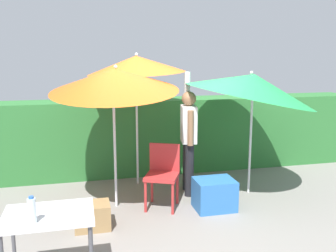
{
  "coord_description": "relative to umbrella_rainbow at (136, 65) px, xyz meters",
  "views": [
    {
      "loc": [
        -1.26,
        -4.98,
        2.14
      ],
      "look_at": [
        0.0,
        0.3,
        1.1
      ],
      "focal_mm": 39.79,
      "sensor_mm": 36.0,
      "label": 1
    }
  ],
  "objects": [
    {
      "name": "ground_plane",
      "position": [
        0.36,
        -0.96,
        -1.99
      ],
      "size": [
        24.0,
        24.0,
        0.0
      ],
      "primitive_type": "plane",
      "color": "gray"
    },
    {
      "name": "hedge_row",
      "position": [
        0.36,
        0.67,
        -1.31
      ],
      "size": [
        8.0,
        0.7,
        1.35
      ],
      "primitive_type": "cube",
      "color": "#2D7033",
      "rests_on": "ground_plane"
    },
    {
      "name": "umbrella_rainbow",
      "position": [
        0.0,
        0.0,
        0.0
      ],
      "size": [
        1.58,
        1.57,
        2.18
      ],
      "color": "silver",
      "rests_on": "ground_plane"
    },
    {
      "name": "umbrella_orange",
      "position": [
        -0.43,
        -0.86,
        -0.18
      ],
      "size": [
        1.77,
        1.78,
        2.11
      ],
      "color": "silver",
      "rests_on": "ground_plane"
    },
    {
      "name": "umbrella_yellow",
      "position": [
        1.64,
        -0.76,
        -0.3
      ],
      "size": [
        2.02,
        1.99,
        2.08
      ],
      "color": "silver",
      "rests_on": "ground_plane"
    },
    {
      "name": "person_vendor",
      "position": [
        0.71,
        -0.57,
        -1.05
      ],
      "size": [
        0.28,
        0.56,
        1.88
      ],
      "color": "black",
      "rests_on": "ground_plane"
    },
    {
      "name": "chair_plastic",
      "position": [
        0.2,
        -1.0,
        -1.48
      ],
      "size": [
        0.58,
        0.58,
        0.89
      ],
      "color": "#B72D2D",
      "rests_on": "ground_plane"
    },
    {
      "name": "cooler_box",
      "position": [
        0.88,
        -1.28,
        -1.77
      ],
      "size": [
        0.55,
        0.44,
        0.43
      ],
      "primitive_type": "cube",
      "color": "#2D6BB7",
      "rests_on": "ground_plane"
    },
    {
      "name": "crate_cardboard",
      "position": [
        -0.81,
        -1.48,
        -1.83
      ],
      "size": [
        0.44,
        0.34,
        0.32
      ],
      "primitive_type": "cube",
      "color": "#9E7A4C",
      "rests_on": "ground_plane"
    },
    {
      "name": "folding_table",
      "position": [
        -1.22,
        -2.64,
        -1.34
      ],
      "size": [
        0.8,
        0.6,
        0.74
      ],
      "color": "#4C4C51",
      "rests_on": "ground_plane"
    },
    {
      "name": "bottle_water",
      "position": [
        -1.33,
        -2.81,
        -1.13
      ],
      "size": [
        0.07,
        0.07,
        0.24
      ],
      "color": "silver",
      "rests_on": "folding_table"
    }
  ]
}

